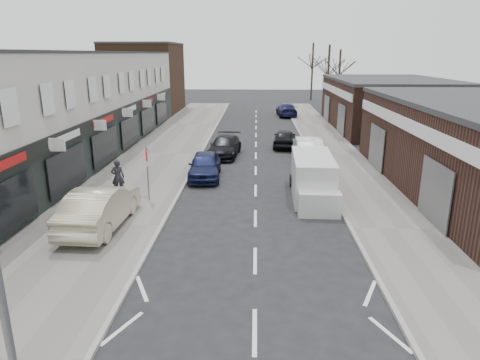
# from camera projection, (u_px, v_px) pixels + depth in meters

# --- Properties ---
(pavement_left) EXTENTS (5.50, 64.00, 0.12)m
(pavement_left) POSITION_uv_depth(u_px,v_px,m) (162.00, 154.00, 30.55)
(pavement_left) COLOR slate
(pavement_left) RESTS_ON ground
(pavement_right) EXTENTS (3.50, 64.00, 0.12)m
(pavement_right) POSITION_uv_depth(u_px,v_px,m) (337.00, 156.00, 30.11)
(pavement_right) COLOR slate
(pavement_right) RESTS_ON ground
(shop_terrace_left) EXTENTS (8.00, 41.00, 7.10)m
(shop_terrace_left) POSITION_uv_depth(u_px,v_px,m) (46.00, 109.00, 27.40)
(shop_terrace_left) COLOR beige
(shop_terrace_left) RESTS_ON ground
(brick_block_far) EXTENTS (8.00, 10.00, 8.00)m
(brick_block_far) POSITION_uv_depth(u_px,v_px,m) (145.00, 79.00, 51.70)
(brick_block_far) COLOR #40281B
(brick_block_far) RESTS_ON ground
(right_unit_far) EXTENTS (10.00, 16.00, 4.50)m
(right_unit_far) POSITION_uv_depth(u_px,v_px,m) (387.00, 105.00, 40.74)
(right_unit_far) COLOR #382019
(right_unit_far) RESTS_ON ground
(tree_far_a) EXTENTS (3.60, 3.60, 8.00)m
(tree_far_a) POSITION_uv_depth(u_px,v_px,m) (326.00, 110.00, 54.91)
(tree_far_a) COLOR #382D26
(tree_far_a) RESTS_ON ground
(tree_far_b) EXTENTS (3.60, 3.60, 7.50)m
(tree_far_b) POSITION_uv_depth(u_px,v_px,m) (337.00, 105.00, 60.57)
(tree_far_b) COLOR #382D26
(tree_far_b) RESTS_ON ground
(tree_far_c) EXTENTS (3.60, 3.60, 8.50)m
(tree_far_c) POSITION_uv_depth(u_px,v_px,m) (311.00, 100.00, 66.43)
(tree_far_c) COLOR #382D26
(tree_far_c) RESTS_ON ground
(warning_sign) EXTENTS (0.12, 0.80, 2.70)m
(warning_sign) POSITION_uv_depth(u_px,v_px,m) (148.00, 158.00, 20.30)
(warning_sign) COLOR slate
(warning_sign) RESTS_ON pavement_left
(white_van) EXTENTS (2.09, 5.50, 2.12)m
(white_van) POSITION_uv_depth(u_px,v_px,m) (313.00, 179.00, 21.22)
(white_van) COLOR silver
(white_van) RESTS_ON ground
(sedan_on_pavement) EXTENTS (1.99, 5.23, 1.70)m
(sedan_on_pavement) POSITION_uv_depth(u_px,v_px,m) (100.00, 207.00, 17.38)
(sedan_on_pavement) COLOR #B4AF90
(sedan_on_pavement) RESTS_ON pavement_left
(pedestrian) EXTENTS (0.71, 0.53, 1.77)m
(pedestrian) POSITION_uv_depth(u_px,v_px,m) (118.00, 177.00, 21.47)
(pedestrian) COLOR black
(pedestrian) RESTS_ON pavement_left
(parked_car_left_a) EXTENTS (1.99, 4.48, 1.50)m
(parked_car_left_a) POSITION_uv_depth(u_px,v_px,m) (205.00, 165.00, 24.77)
(parked_car_left_a) COLOR #131A3E
(parked_car_left_a) RESTS_ON ground
(parked_car_left_b) EXTENTS (2.39, 4.95, 1.39)m
(parked_car_left_b) POSITION_uv_depth(u_px,v_px,m) (225.00, 146.00, 30.07)
(parked_car_left_b) COLOR black
(parked_car_left_b) RESTS_ON ground
(parked_car_right_a) EXTENTS (1.72, 4.90, 1.61)m
(parked_car_right_a) POSITION_uv_depth(u_px,v_px,m) (308.00, 148.00, 28.97)
(parked_car_right_a) COLOR silver
(parked_car_right_a) RESTS_ON ground
(parked_car_right_b) EXTENTS (2.05, 4.22, 1.39)m
(parked_car_right_b) POSITION_uv_depth(u_px,v_px,m) (284.00, 138.00, 32.94)
(parked_car_right_b) COLOR black
(parked_car_right_b) RESTS_ON ground
(parked_car_right_c) EXTENTS (2.31, 5.13, 1.46)m
(parked_car_right_c) POSITION_uv_depth(u_px,v_px,m) (287.00, 110.00, 49.17)
(parked_car_right_c) COLOR #121439
(parked_car_right_c) RESTS_ON ground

